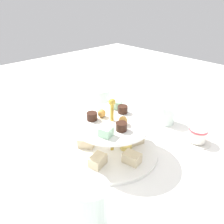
{
  "coord_description": "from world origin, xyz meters",
  "views": [
    {
      "loc": [
        -0.39,
        -0.41,
        0.44
      ],
      "look_at": [
        0.0,
        0.0,
        0.14
      ],
      "focal_mm": 36.59,
      "sensor_mm": 36.0,
      "label": 1
    }
  ],
  "objects_px": {
    "butter_knife_left": "(7,154)",
    "butter_knife_right": "(222,199)",
    "tiered_serving_stand": "(112,139)",
    "teacup_with_saucer": "(198,136)",
    "water_glass_tall_right": "(93,211)",
    "water_glass_mid_back": "(102,103)",
    "water_glass_short_left": "(166,115)"
  },
  "relations": [
    {
      "from": "butter_knife_left",
      "to": "butter_knife_right",
      "type": "height_order",
      "value": "same"
    },
    {
      "from": "water_glass_tall_right",
      "to": "butter_knife_right",
      "type": "relative_size",
      "value": 0.77
    },
    {
      "from": "water_glass_mid_back",
      "to": "butter_knife_left",
      "type": "bearing_deg",
      "value": 178.45
    },
    {
      "from": "water_glass_short_left",
      "to": "butter_knife_right",
      "type": "height_order",
      "value": "water_glass_short_left"
    },
    {
      "from": "butter_knife_left",
      "to": "water_glass_mid_back",
      "type": "xyz_separation_m",
      "value": [
        0.38,
        -0.01,
        0.05
      ]
    },
    {
      "from": "water_glass_tall_right",
      "to": "teacup_with_saucer",
      "type": "height_order",
      "value": "water_glass_tall_right"
    },
    {
      "from": "butter_knife_left",
      "to": "butter_knife_right",
      "type": "xyz_separation_m",
      "value": [
        0.31,
        -0.53,
        0.0
      ]
    },
    {
      "from": "tiered_serving_stand",
      "to": "butter_knife_right",
      "type": "height_order",
      "value": "tiered_serving_stand"
    },
    {
      "from": "teacup_with_saucer",
      "to": "tiered_serving_stand",
      "type": "bearing_deg",
      "value": 147.67
    },
    {
      "from": "water_glass_short_left",
      "to": "teacup_with_saucer",
      "type": "xyz_separation_m",
      "value": [
        -0.03,
        -0.15,
        -0.01
      ]
    },
    {
      "from": "tiered_serving_stand",
      "to": "water_glass_short_left",
      "type": "height_order",
      "value": "tiered_serving_stand"
    },
    {
      "from": "tiered_serving_stand",
      "to": "butter_knife_right",
      "type": "relative_size",
      "value": 1.65
    },
    {
      "from": "butter_knife_left",
      "to": "butter_knife_right",
      "type": "distance_m",
      "value": 0.61
    },
    {
      "from": "water_glass_short_left",
      "to": "butter_knife_left",
      "type": "xyz_separation_m",
      "value": [
        -0.51,
        0.22,
        -0.03
      ]
    },
    {
      "from": "water_glass_tall_right",
      "to": "butter_knife_left",
      "type": "height_order",
      "value": "water_glass_tall_right"
    },
    {
      "from": "tiered_serving_stand",
      "to": "butter_knife_right",
      "type": "xyz_separation_m",
      "value": [
        0.07,
        -0.31,
        -0.05
      ]
    },
    {
      "from": "butter_knife_left",
      "to": "water_glass_tall_right",
      "type": "bearing_deg",
      "value": 47.84
    },
    {
      "from": "water_glass_tall_right",
      "to": "teacup_with_saucer",
      "type": "bearing_deg",
      "value": 2.23
    },
    {
      "from": "teacup_with_saucer",
      "to": "water_glass_mid_back",
      "type": "height_order",
      "value": "water_glass_mid_back"
    },
    {
      "from": "tiered_serving_stand",
      "to": "teacup_with_saucer",
      "type": "height_order",
      "value": "tiered_serving_stand"
    },
    {
      "from": "water_glass_tall_right",
      "to": "tiered_serving_stand",
      "type": "bearing_deg",
      "value": 38.71
    },
    {
      "from": "water_glass_mid_back",
      "to": "water_glass_tall_right",
      "type": "bearing_deg",
      "value": -133.06
    },
    {
      "from": "tiered_serving_stand",
      "to": "teacup_with_saucer",
      "type": "bearing_deg",
      "value": -32.33
    },
    {
      "from": "water_glass_tall_right",
      "to": "teacup_with_saucer",
      "type": "xyz_separation_m",
      "value": [
        0.45,
        0.02,
        -0.04
      ]
    },
    {
      "from": "butter_knife_right",
      "to": "tiered_serving_stand",
      "type": "bearing_deg",
      "value": 84.15
    },
    {
      "from": "water_glass_tall_right",
      "to": "water_glass_short_left",
      "type": "bearing_deg",
      "value": 18.75
    },
    {
      "from": "water_glass_tall_right",
      "to": "water_glass_mid_back",
      "type": "height_order",
      "value": "water_glass_tall_right"
    },
    {
      "from": "water_glass_tall_right",
      "to": "butter_knife_left",
      "type": "distance_m",
      "value": 0.39
    },
    {
      "from": "tiered_serving_stand",
      "to": "water_glass_mid_back",
      "type": "bearing_deg",
      "value": 56.1
    },
    {
      "from": "water_glass_short_left",
      "to": "water_glass_mid_back",
      "type": "relative_size",
      "value": 0.63
    },
    {
      "from": "tiered_serving_stand",
      "to": "teacup_with_saucer",
      "type": "relative_size",
      "value": 3.12
    },
    {
      "from": "water_glass_short_left",
      "to": "water_glass_mid_back",
      "type": "height_order",
      "value": "water_glass_mid_back"
    }
  ]
}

